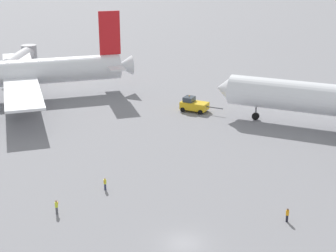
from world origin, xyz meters
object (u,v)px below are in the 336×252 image
object	(u,v)px
airliner_at_gate_left	(11,74)
jet_bridge	(22,57)
ground_crew_marshaller_foreground	(105,184)
ground_crew_wing_walker_right	(287,215)
pushback_tug	(194,105)
ground_crew_ramp_agent_by_cones	(57,207)

from	to	relation	value
airliner_at_gate_left	jet_bridge	xyz separation A→B (m)	(1.13, 22.83, -1.18)
jet_bridge	ground_crew_marshaller_foreground	bearing A→B (deg)	-79.62
airliner_at_gate_left	ground_crew_marshaller_foreground	world-z (taller)	airliner_at_gate_left
ground_crew_wing_walker_right	ground_crew_marshaller_foreground	bearing A→B (deg)	146.31
ground_crew_wing_walker_right	pushback_tug	bearing A→B (deg)	88.56
ground_crew_marshaller_foreground	ground_crew_wing_walker_right	xyz separation A→B (m)	(18.97, -12.65, -0.00)
ground_crew_ramp_agent_by_cones	ground_crew_wing_walker_right	distance (m)	26.26
airliner_at_gate_left	ground_crew_marshaller_foreground	size ratio (longest dim) A/B	30.75
airliner_at_gate_left	ground_crew_marshaller_foreground	distance (m)	47.59
ground_crew_ramp_agent_by_cones	jet_bridge	xyz separation A→B (m)	(-6.35, 73.19, 3.24)
pushback_tug	ground_crew_ramp_agent_by_cones	world-z (taller)	pushback_tug
pushback_tug	jet_bridge	size ratio (longest dim) A/B	0.39
ground_crew_ramp_agent_by_cones	jet_bridge	world-z (taller)	jet_bridge
ground_crew_marshaller_foreground	jet_bridge	xyz separation A→B (m)	(-12.50, 68.21, 3.30)
airliner_at_gate_left	pushback_tug	distance (m)	37.52
ground_crew_marshaller_foreground	jet_bridge	world-z (taller)	jet_bridge
ground_crew_marshaller_foreground	ground_crew_wing_walker_right	world-z (taller)	ground_crew_wing_walker_right
jet_bridge	pushback_tug	bearing A→B (deg)	-50.11
ground_crew_ramp_agent_by_cones	ground_crew_marshaller_foreground	bearing A→B (deg)	39.04
pushback_tug	ground_crew_wing_walker_right	bearing A→B (deg)	-91.44
airliner_at_gate_left	pushback_tug	bearing A→B (deg)	-25.54
pushback_tug	ground_crew_wing_walker_right	size ratio (longest dim) A/B	4.36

